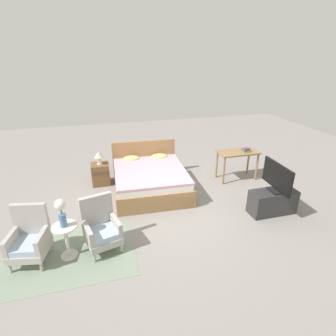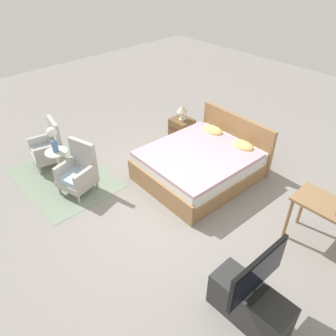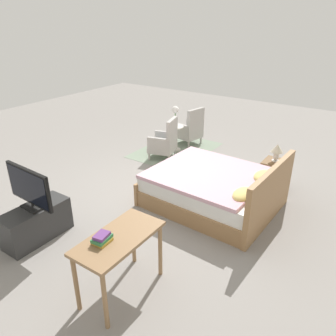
{
  "view_description": "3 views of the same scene",
  "coord_description": "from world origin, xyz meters",
  "px_view_note": "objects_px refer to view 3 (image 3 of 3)",
  "views": [
    {
      "loc": [
        -1.28,
        -4.74,
        3.07
      ],
      "look_at": [
        0.08,
        0.3,
        0.8
      ],
      "focal_mm": 28.0,
      "sensor_mm": 36.0,
      "label": 1
    },
    {
      "loc": [
        2.96,
        -2.93,
        3.75
      ],
      "look_at": [
        -0.08,
        -0.07,
        0.75
      ],
      "focal_mm": 35.0,
      "sensor_mm": 36.0,
      "label": 2
    },
    {
      "loc": [
        4.21,
        2.98,
        2.91
      ],
      "look_at": [
        0.04,
        0.14,
        0.58
      ],
      "focal_mm": 35.0,
      "sensor_mm": 36.0,
      "label": 3
    }
  ],
  "objects_px": {
    "vanity_desk": "(119,245)",
    "tv_flatscreen": "(29,188)",
    "armchair_by_window_right": "(165,142)",
    "nightstand": "(273,175)",
    "armchair_by_window_left": "(190,129)",
    "book_stack": "(102,238)",
    "tv_stand": "(36,223)",
    "table_lamp": "(277,150)",
    "bed": "(215,189)",
    "flower_vase": "(175,114)",
    "side_table": "(175,135)"
  },
  "relations": [
    {
      "from": "armchair_by_window_right",
      "to": "book_stack",
      "type": "xyz_separation_m",
      "value": [
        3.71,
        1.78,
        0.43
      ]
    },
    {
      "from": "armchair_by_window_left",
      "to": "book_stack",
      "type": "distance_m",
      "value": 5.15
    },
    {
      "from": "armchair_by_window_left",
      "to": "flower_vase",
      "type": "distance_m",
      "value": 0.75
    },
    {
      "from": "side_table",
      "to": "table_lamp",
      "type": "distance_m",
      "value": 2.66
    },
    {
      "from": "bed",
      "to": "armchair_by_window_right",
      "type": "bearing_deg",
      "value": -122.97
    },
    {
      "from": "side_table",
      "to": "flower_vase",
      "type": "relative_size",
      "value": 1.24
    },
    {
      "from": "tv_stand",
      "to": "vanity_desk",
      "type": "bearing_deg",
      "value": 87.35
    },
    {
      "from": "bed",
      "to": "book_stack",
      "type": "bearing_deg",
      "value": -1.7
    },
    {
      "from": "armchair_by_window_right",
      "to": "vanity_desk",
      "type": "xyz_separation_m",
      "value": [
        3.54,
        1.86,
        0.27
      ]
    },
    {
      "from": "table_lamp",
      "to": "tv_flatscreen",
      "type": "bearing_deg",
      "value": -34.05
    },
    {
      "from": "table_lamp",
      "to": "book_stack",
      "type": "bearing_deg",
      "value": -10.8
    },
    {
      "from": "nightstand",
      "to": "tv_stand",
      "type": "height_order",
      "value": "nightstand"
    },
    {
      "from": "bed",
      "to": "table_lamp",
      "type": "distance_m",
      "value": 1.38
    },
    {
      "from": "bed",
      "to": "tv_stand",
      "type": "bearing_deg",
      "value": -36.6
    },
    {
      "from": "tv_flatscreen",
      "to": "book_stack",
      "type": "xyz_separation_m",
      "value": [
        0.25,
        1.6,
        -0.0
      ]
    },
    {
      "from": "bed",
      "to": "armchair_by_window_left",
      "type": "bearing_deg",
      "value": -141.2
    },
    {
      "from": "armchair_by_window_right",
      "to": "book_stack",
      "type": "height_order",
      "value": "armchair_by_window_right"
    },
    {
      "from": "book_stack",
      "to": "bed",
      "type": "bearing_deg",
      "value": 178.3
    },
    {
      "from": "flower_vase",
      "to": "vanity_desk",
      "type": "xyz_separation_m",
      "value": [
        4.09,
        1.94,
        -0.23
      ]
    },
    {
      "from": "bed",
      "to": "book_stack",
      "type": "relative_size",
      "value": 9.48
    },
    {
      "from": "armchair_by_window_left",
      "to": "tv_flatscreen",
      "type": "distance_m",
      "value": 4.59
    },
    {
      "from": "book_stack",
      "to": "flower_vase",
      "type": "bearing_deg",
      "value": -156.33
    },
    {
      "from": "bed",
      "to": "tv_stand",
      "type": "relative_size",
      "value": 2.2
    },
    {
      "from": "nightstand",
      "to": "book_stack",
      "type": "distance_m",
      "value": 3.75
    },
    {
      "from": "armchair_by_window_left",
      "to": "side_table",
      "type": "height_order",
      "value": "armchair_by_window_left"
    },
    {
      "from": "armchair_by_window_right",
      "to": "tv_stand",
      "type": "bearing_deg",
      "value": 2.93
    },
    {
      "from": "armchair_by_window_left",
      "to": "table_lamp",
      "type": "xyz_separation_m",
      "value": [
        1.17,
        2.48,
        0.38
      ]
    },
    {
      "from": "nightstand",
      "to": "tv_stand",
      "type": "distance_m",
      "value": 4.1
    },
    {
      "from": "armchair_by_window_left",
      "to": "tv_stand",
      "type": "relative_size",
      "value": 0.96
    },
    {
      "from": "side_table",
      "to": "nightstand",
      "type": "bearing_deg",
      "value": 76.56
    },
    {
      "from": "flower_vase",
      "to": "nightstand",
      "type": "bearing_deg",
      "value": 76.56
    },
    {
      "from": "table_lamp",
      "to": "vanity_desk",
      "type": "xyz_separation_m",
      "value": [
        3.48,
        -0.62,
        -0.11
      ]
    },
    {
      "from": "book_stack",
      "to": "side_table",
      "type": "bearing_deg",
      "value": -156.33
    },
    {
      "from": "armchair_by_window_left",
      "to": "tv_stand",
      "type": "height_order",
      "value": "armchair_by_window_left"
    },
    {
      "from": "table_lamp",
      "to": "vanity_desk",
      "type": "bearing_deg",
      "value": -10.12
    },
    {
      "from": "armchair_by_window_right",
      "to": "nightstand",
      "type": "distance_m",
      "value": 2.48
    },
    {
      "from": "armchair_by_window_left",
      "to": "nightstand",
      "type": "xyz_separation_m",
      "value": [
        1.17,
        2.48,
        -0.11
      ]
    },
    {
      "from": "bed",
      "to": "armchair_by_window_right",
      "type": "height_order",
      "value": "bed"
    },
    {
      "from": "book_stack",
      "to": "vanity_desk",
      "type": "bearing_deg",
      "value": 156.13
    },
    {
      "from": "armchair_by_window_left",
      "to": "tv_flatscreen",
      "type": "xyz_separation_m",
      "value": [
        4.57,
        0.18,
        0.44
      ]
    },
    {
      "from": "flower_vase",
      "to": "book_stack",
      "type": "bearing_deg",
      "value": 23.67
    },
    {
      "from": "armchair_by_window_right",
      "to": "book_stack",
      "type": "relative_size",
      "value": 4.14
    },
    {
      "from": "armchair_by_window_left",
      "to": "flower_vase",
      "type": "height_order",
      "value": "flower_vase"
    },
    {
      "from": "bed",
      "to": "side_table",
      "type": "bearing_deg",
      "value": -132.08
    },
    {
      "from": "vanity_desk",
      "to": "tv_flatscreen",
      "type": "bearing_deg",
      "value": -92.57
    },
    {
      "from": "vanity_desk",
      "to": "armchair_by_window_left",
      "type": "bearing_deg",
      "value": -158.22
    },
    {
      "from": "flower_vase",
      "to": "tv_flatscreen",
      "type": "bearing_deg",
      "value": 3.75
    },
    {
      "from": "table_lamp",
      "to": "tv_stand",
      "type": "distance_m",
      "value": 4.14
    },
    {
      "from": "armchair_by_window_left",
      "to": "nightstand",
      "type": "relative_size",
      "value": 1.68
    },
    {
      "from": "table_lamp",
      "to": "vanity_desk",
      "type": "height_order",
      "value": "table_lamp"
    }
  ]
}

